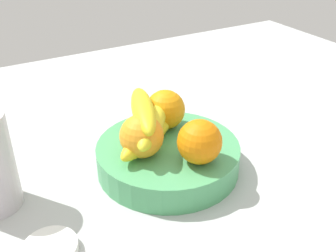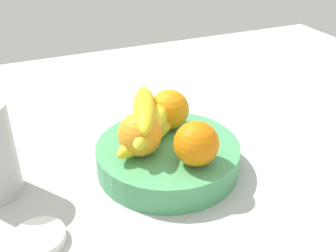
% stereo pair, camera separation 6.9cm
% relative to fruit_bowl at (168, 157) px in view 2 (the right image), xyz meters
% --- Properties ---
extents(ground_plane, '(1.80, 1.40, 0.03)m').
position_rel_fruit_bowl_xyz_m(ground_plane, '(-0.03, -0.01, -0.04)').
color(ground_plane, '#AFB3B1').
extents(fruit_bowl, '(0.26, 0.26, 0.05)m').
position_rel_fruit_bowl_xyz_m(fruit_bowl, '(0.00, 0.00, 0.00)').
color(fruit_bowl, '#4BA064').
rests_on(fruit_bowl, ground_plane).
extents(orange_front_left, '(0.08, 0.08, 0.08)m').
position_rel_fruit_bowl_xyz_m(orange_front_left, '(0.02, -0.07, 0.06)').
color(orange_front_left, orange).
rests_on(orange_front_left, fruit_bowl).
extents(orange_front_right, '(0.08, 0.08, 0.08)m').
position_rel_fruit_bowl_xyz_m(orange_front_right, '(0.03, 0.06, 0.06)').
color(orange_front_right, orange).
rests_on(orange_front_right, fruit_bowl).
extents(orange_center, '(0.08, 0.08, 0.08)m').
position_rel_fruit_bowl_xyz_m(orange_center, '(-0.05, -0.00, 0.06)').
color(orange_center, orange).
rests_on(orange_center, fruit_bowl).
extents(banana_bunch, '(0.16, 0.18, 0.08)m').
position_rel_fruit_bowl_xyz_m(banana_bunch, '(-0.03, 0.02, 0.07)').
color(banana_bunch, yellow).
rests_on(banana_bunch, fruit_bowl).
extents(jar_lid, '(0.08, 0.08, 0.02)m').
position_rel_fruit_bowl_xyz_m(jar_lid, '(-0.25, -0.10, -0.02)').
color(jar_lid, white).
rests_on(jar_lid, ground_plane).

